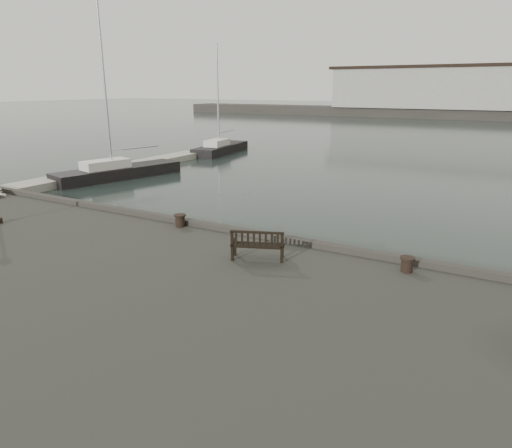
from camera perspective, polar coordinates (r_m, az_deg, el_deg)
The scene contains 8 objects.
ground at distance 15.16m, azimuth 3.12°, elevation -7.50°, with size 400.00×400.00×0.00m, color black.
pontoon at distance 34.91m, azimuth -19.61°, elevation 5.91°, with size 2.00×24.00×0.50m, color #A7A69B.
breakwater at distance 104.97m, azimuth 24.50°, elevation 14.22°, with size 140.00×9.50×12.20m.
bench at distance 12.81m, azimuth 0.22°, elevation -3.28°, with size 1.57×1.03×0.86m.
bollard_left at distance 16.04m, azimuth -9.47°, elevation 0.43°, with size 0.41×0.41×0.44m, color black.
bollard_right at distance 12.63m, azimuth 18.36°, elevation -4.81°, with size 0.38×0.38×0.40m, color black.
yacht_c at distance 34.07m, azimuth -16.79°, elevation 5.91°, with size 4.44×9.44×12.42m.
yacht_d at distance 45.63m, azimuth -4.40°, elevation 9.13°, with size 3.36×8.58×10.68m.
Camera 1 is at (6.09, -12.41, 6.21)m, focal length 32.00 mm.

